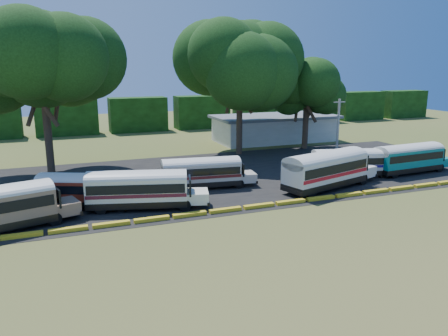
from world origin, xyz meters
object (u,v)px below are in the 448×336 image
object	(u,v)px
bus_white_red	(327,168)
bus_teal	(410,157)
bus_red	(85,188)
bus_cream_west	(140,187)
tree_west	(41,60)

from	to	relation	value
bus_white_red	bus_teal	size ratio (longest dim) A/B	1.14
bus_teal	bus_red	bearing A→B (deg)	175.88
bus_cream_west	tree_west	bearing A→B (deg)	130.28
bus_red	bus_cream_west	bearing A→B (deg)	-0.83
bus_teal	tree_west	world-z (taller)	tree_west
bus_red	tree_west	world-z (taller)	tree_west
bus_red	bus_cream_west	xyz separation A→B (m)	(4.16, -1.95, 0.16)
tree_west	bus_red	bearing A→B (deg)	-77.83
tree_west	bus_teal	bearing A→B (deg)	-19.45
tree_west	bus_white_red	bearing A→B (deg)	-31.32
bus_red	bus_white_red	bearing A→B (deg)	18.12
bus_white_red	bus_teal	distance (m)	12.13
bus_cream_west	bus_white_red	bearing A→B (deg)	13.68
bus_cream_west	tree_west	size ratio (longest dim) A/B	0.60
bus_white_red	bus_cream_west	bearing A→B (deg)	162.67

